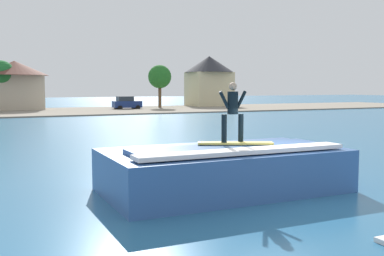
{
  "coord_description": "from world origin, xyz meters",
  "views": [
    {
      "loc": [
        -7.98,
        -10.99,
        3.14
      ],
      "look_at": [
        -1.39,
        3.14,
        1.73
      ],
      "focal_mm": 42.53,
      "sensor_mm": 36.0,
      "label": 1
    }
  ],
  "objects_px": {
    "car_far_shore": "(127,103)",
    "house_gabled_white": "(209,78)",
    "wave_crest": "(224,169)",
    "surfer": "(233,109)",
    "surfboard": "(235,143)",
    "tree_tall_bare": "(1,74)",
    "tree_short_bushy": "(160,77)",
    "house_small_cottage": "(15,81)"
  },
  "relations": [
    {
      "from": "wave_crest",
      "to": "surfboard",
      "type": "relative_size",
      "value": 3.21
    },
    {
      "from": "tree_short_bushy",
      "to": "tree_tall_bare",
      "type": "bearing_deg",
      "value": 175.98
    },
    {
      "from": "car_far_shore",
      "to": "tree_short_bushy",
      "type": "height_order",
      "value": "tree_short_bushy"
    },
    {
      "from": "tree_short_bushy",
      "to": "surfboard",
      "type": "bearing_deg",
      "value": -108.52
    },
    {
      "from": "car_far_shore",
      "to": "house_gabled_white",
      "type": "relative_size",
      "value": 0.48
    },
    {
      "from": "house_gabled_white",
      "to": "house_small_cottage",
      "type": "bearing_deg",
      "value": 179.94
    },
    {
      "from": "tree_short_bushy",
      "to": "house_small_cottage",
      "type": "bearing_deg",
      "value": 172.22
    },
    {
      "from": "car_far_shore",
      "to": "tree_short_bushy",
      "type": "distance_m",
      "value": 6.77
    },
    {
      "from": "wave_crest",
      "to": "tree_tall_bare",
      "type": "bearing_deg",
      "value": 94.49
    },
    {
      "from": "surfer",
      "to": "house_gabled_white",
      "type": "bearing_deg",
      "value": 63.54
    },
    {
      "from": "wave_crest",
      "to": "tree_short_bushy",
      "type": "relative_size",
      "value": 1.13
    },
    {
      "from": "house_gabled_white",
      "to": "tree_short_bushy",
      "type": "bearing_deg",
      "value": -164.36
    },
    {
      "from": "house_small_cottage",
      "to": "wave_crest",
      "type": "bearing_deg",
      "value": -87.47
    },
    {
      "from": "surfboard",
      "to": "house_gabled_white",
      "type": "bearing_deg",
      "value": 63.62
    },
    {
      "from": "wave_crest",
      "to": "car_far_shore",
      "type": "height_order",
      "value": "car_far_shore"
    },
    {
      "from": "wave_crest",
      "to": "house_gabled_white",
      "type": "relative_size",
      "value": 0.89
    },
    {
      "from": "wave_crest",
      "to": "tree_tall_bare",
      "type": "distance_m",
      "value": 51.85
    },
    {
      "from": "house_gabled_white",
      "to": "tree_short_bushy",
      "type": "xyz_separation_m",
      "value": [
        -9.38,
        -2.63,
        0.03
      ]
    },
    {
      "from": "surfer",
      "to": "house_small_cottage",
      "type": "bearing_deg",
      "value": 92.79
    },
    {
      "from": "wave_crest",
      "to": "surfboard",
      "type": "distance_m",
      "value": 0.86
    },
    {
      "from": "surfboard",
      "to": "house_gabled_white",
      "type": "xyz_separation_m",
      "value": [
        26.2,
        52.82,
        3.08
      ]
    },
    {
      "from": "surfer",
      "to": "house_gabled_white",
      "type": "distance_m",
      "value": 58.97
    },
    {
      "from": "surfboard",
      "to": "tree_tall_bare",
      "type": "bearing_deg",
      "value": 94.81
    },
    {
      "from": "surfer",
      "to": "car_far_shore",
      "type": "relative_size",
      "value": 0.47
    },
    {
      "from": "house_small_cottage",
      "to": "tree_tall_bare",
      "type": "height_order",
      "value": "house_small_cottage"
    },
    {
      "from": "car_far_shore",
      "to": "house_small_cottage",
      "type": "xyz_separation_m",
      "value": [
        -13.95,
        4.23,
        2.94
      ]
    },
    {
      "from": "surfer",
      "to": "tree_short_bushy",
      "type": "distance_m",
      "value": 52.94
    },
    {
      "from": "wave_crest",
      "to": "house_gabled_white",
      "type": "xyz_separation_m",
      "value": [
        26.5,
        52.67,
        3.87
      ]
    },
    {
      "from": "wave_crest",
      "to": "car_far_shore",
      "type": "distance_m",
      "value": 49.85
    },
    {
      "from": "wave_crest",
      "to": "tree_short_bushy",
      "type": "distance_m",
      "value": 53.04
    },
    {
      "from": "tree_short_bushy",
      "to": "wave_crest",
      "type": "bearing_deg",
      "value": -108.88
    },
    {
      "from": "car_far_shore",
      "to": "house_gabled_white",
      "type": "distance_m",
      "value": 15.88
    },
    {
      "from": "car_far_shore",
      "to": "tree_short_bushy",
      "type": "relative_size",
      "value": 0.61
    },
    {
      "from": "wave_crest",
      "to": "house_small_cottage",
      "type": "distance_m",
      "value": 52.85
    },
    {
      "from": "surfer",
      "to": "house_gabled_white",
      "type": "xyz_separation_m",
      "value": [
        26.26,
        52.76,
        2.06
      ]
    },
    {
      "from": "wave_crest",
      "to": "surfer",
      "type": "distance_m",
      "value": 1.83
    },
    {
      "from": "surfboard",
      "to": "house_small_cottage",
      "type": "xyz_separation_m",
      "value": [
        -2.63,
        52.85,
        2.42
      ]
    },
    {
      "from": "surfboard",
      "to": "house_gabled_white",
      "type": "height_order",
      "value": "house_gabled_white"
    },
    {
      "from": "house_gabled_white",
      "to": "house_small_cottage",
      "type": "distance_m",
      "value": 28.84
    },
    {
      "from": "surfboard",
      "to": "surfer",
      "type": "distance_m",
      "value": 1.03
    },
    {
      "from": "surfer",
      "to": "house_gabled_white",
      "type": "height_order",
      "value": "house_gabled_white"
    },
    {
      "from": "surfboard",
      "to": "tree_short_bushy",
      "type": "distance_m",
      "value": 53.03
    }
  ]
}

